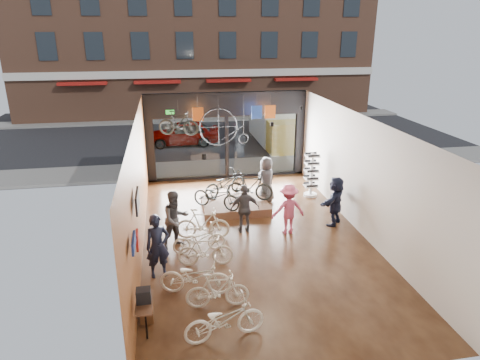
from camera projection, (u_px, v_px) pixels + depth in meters
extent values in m
cube|color=black|center=(254.00, 238.00, 13.79)|extent=(7.00, 12.00, 0.04)
cube|color=black|center=(256.00, 120.00, 12.50)|extent=(7.00, 12.00, 0.04)
cube|color=#9C5B37|center=(138.00, 189.00, 12.57)|extent=(0.04, 12.00, 3.80)
cube|color=beige|center=(362.00, 175.00, 13.72)|extent=(0.04, 12.00, 3.80)
cube|color=beige|center=(325.00, 296.00, 7.56)|extent=(7.00, 0.04, 3.80)
cube|color=#198C26|center=(170.00, 112.00, 17.82)|extent=(0.35, 0.06, 0.18)
cube|color=black|center=(207.00, 132.00, 27.70)|extent=(30.00, 18.00, 0.02)
cube|color=slate|center=(223.00, 167.00, 20.44)|extent=(30.00, 2.40, 0.12)
cube|color=slate|center=(201.00, 119.00, 31.39)|extent=(30.00, 2.00, 0.12)
cube|color=brown|center=(196.00, 18.00, 31.37)|extent=(26.00, 5.00, 14.00)
imported|color=gray|center=(183.00, 133.00, 24.41)|extent=(4.07, 1.64, 1.39)
imported|color=beige|center=(224.00, 320.00, 9.16)|extent=(1.86, 0.89, 0.94)
imported|color=beige|center=(217.00, 290.00, 10.20)|extent=(1.55, 0.51, 0.92)
imported|color=beige|center=(195.00, 277.00, 10.74)|extent=(1.90, 1.02, 0.95)
imported|color=beige|center=(205.00, 250.00, 12.00)|extent=(1.62, 0.61, 0.95)
imported|color=beige|center=(199.00, 239.00, 12.76)|extent=(1.64, 0.72, 0.84)
imported|color=beige|center=(203.00, 224.00, 13.53)|extent=(1.77, 0.74, 1.03)
cube|color=#493320|center=(235.00, 206.00, 15.84)|extent=(2.40, 1.80, 0.30)
imported|color=black|center=(216.00, 196.00, 15.08)|extent=(1.85, 1.54, 0.95)
imported|color=black|center=(250.00, 187.00, 15.82)|extent=(1.78, 1.04, 1.03)
imported|color=black|center=(225.00, 184.00, 16.21)|extent=(1.95, 1.50, 0.99)
imported|color=#161C33|center=(158.00, 246.00, 11.37)|extent=(0.73, 0.57, 1.78)
imported|color=#3F3F44|center=(176.00, 219.00, 12.92)|extent=(1.11, 1.03, 1.82)
imported|color=#3F3F44|center=(245.00, 209.00, 13.88)|extent=(0.98, 0.42, 1.65)
imported|color=#CC4C72|center=(288.00, 209.00, 13.80)|extent=(1.13, 0.69, 1.69)
imported|color=#3F3F44|center=(266.00, 180.00, 16.34)|extent=(1.03, 0.96, 1.77)
imported|color=#161C33|center=(335.00, 201.00, 14.44)|extent=(1.44, 1.51, 1.71)
imported|color=black|center=(178.00, 123.00, 16.35)|extent=(1.64, 0.94, 0.95)
cube|color=#CC5919|center=(198.00, 114.00, 17.37)|extent=(0.45, 0.03, 0.55)
cube|color=#1E3F99|center=(257.00, 112.00, 17.77)|extent=(0.45, 0.03, 0.55)
cube|color=#CC5919|center=(270.00, 112.00, 17.86)|extent=(0.45, 0.03, 0.55)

